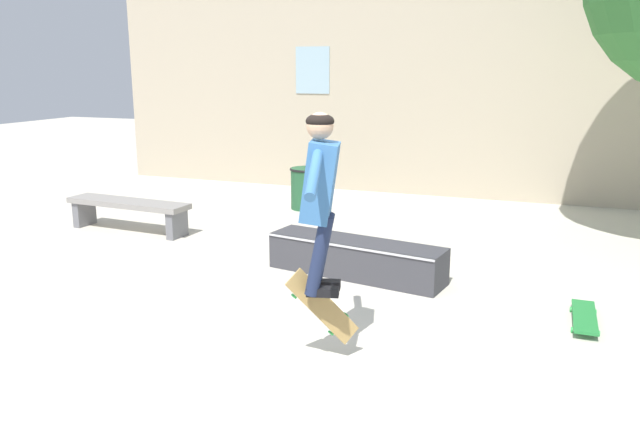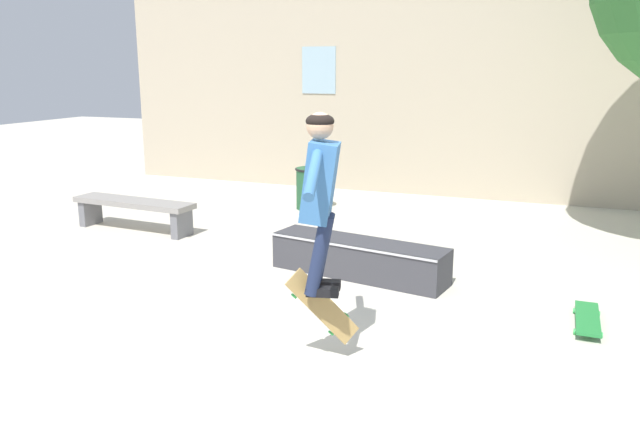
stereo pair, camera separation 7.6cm
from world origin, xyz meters
name	(u,v)px [view 2 (the right image)]	position (x,y,z in m)	size (l,w,h in m)	color
ground_plane	(277,339)	(0.00, 0.00, 0.00)	(40.00, 40.00, 0.00)	beige
building_backdrop	(438,67)	(0.00, 7.14, 2.40)	(13.79, 0.52, 5.75)	#B7A88E
park_bench	(134,208)	(-3.64, 2.73, 0.35)	(2.01, 0.56, 0.47)	gray
skate_ledge	(359,258)	(0.15, 1.95, 0.22)	(2.18, 0.88, 0.43)	#38383D
trash_bin	(312,187)	(-1.70, 5.08, 0.38)	(0.58, 0.58, 0.71)	#235633
skater	(320,188)	(0.53, -0.28, 1.48)	(0.42, 1.35, 1.45)	teal
skateboard_flipping	(323,307)	(0.54, -0.24, 0.48)	(0.51, 0.42, 0.70)	#AD894C
skateboard_resting	(588,318)	(2.63, 1.36, 0.07)	(0.25, 0.87, 0.08)	#237F38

